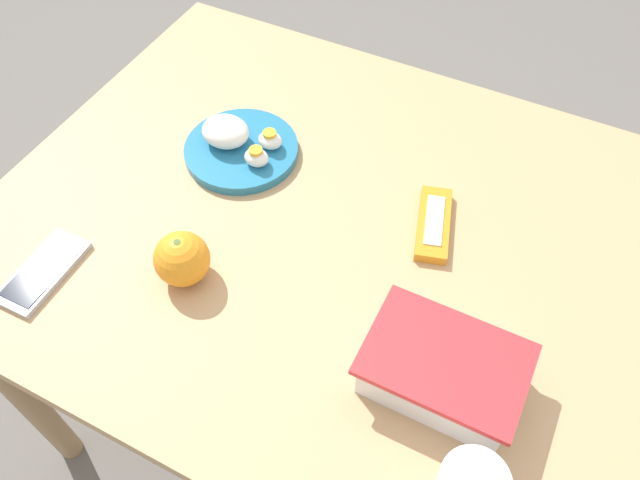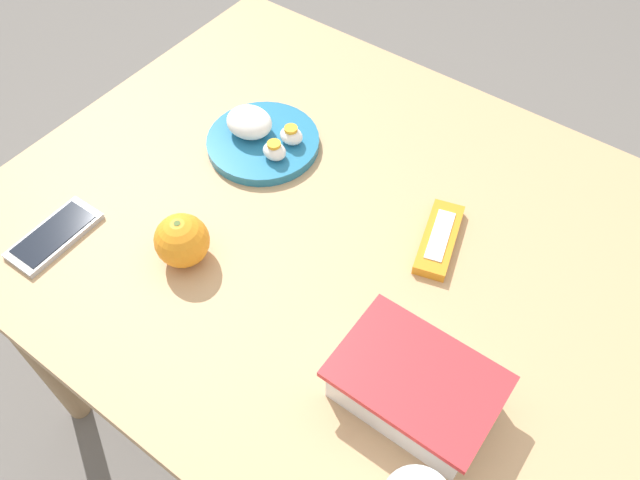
% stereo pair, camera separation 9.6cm
% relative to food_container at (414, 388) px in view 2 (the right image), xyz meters
% --- Properties ---
extents(ground_plane, '(10.00, 10.00, 0.00)m').
position_rel_food_container_xyz_m(ground_plane, '(0.25, -0.19, -0.75)').
color(ground_plane, '#66605B').
extents(table, '(1.12, 0.89, 0.72)m').
position_rel_food_container_xyz_m(table, '(0.25, -0.19, -0.12)').
color(table, tan).
rests_on(table, ground_plane).
extents(food_container, '(0.21, 0.14, 0.07)m').
position_rel_food_container_xyz_m(food_container, '(0.00, 0.00, 0.00)').
color(food_container, white).
rests_on(food_container, table).
extents(orange_fruit, '(0.08, 0.08, 0.08)m').
position_rel_food_container_xyz_m(orange_fruit, '(0.41, 0.01, 0.01)').
color(orange_fruit, orange).
rests_on(orange_fruit, table).
extents(rice_plate, '(0.20, 0.20, 0.07)m').
position_rel_food_container_xyz_m(rice_plate, '(0.47, -0.26, -0.01)').
color(rice_plate, teal).
rests_on(rice_plate, table).
extents(candy_bar, '(0.09, 0.15, 0.02)m').
position_rel_food_container_xyz_m(candy_bar, '(0.10, -0.25, -0.02)').
color(candy_bar, orange).
rests_on(candy_bar, table).
extents(cell_phone, '(0.07, 0.15, 0.01)m').
position_rel_food_container_xyz_m(cell_phone, '(0.60, 0.10, -0.03)').
color(cell_phone, '#ADADB2').
rests_on(cell_phone, table).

